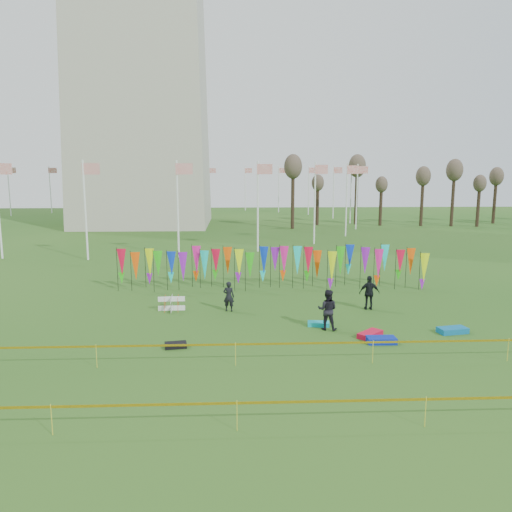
{
  "coord_description": "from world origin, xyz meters",
  "views": [
    {
      "loc": [
        -2.12,
        -20.45,
        7.06
      ],
      "look_at": [
        -0.95,
        6.0,
        2.59
      ],
      "focal_mm": 35.0,
      "sensor_mm": 36.0,
      "label": 1
    }
  ],
  "objects_px": {
    "person_right": "(369,293)",
    "kite_bag_turquoise": "(318,324)",
    "kite_bag_blue": "(381,340)",
    "kite_bag_red": "(370,334)",
    "person_left": "(229,296)",
    "kite_bag_teal": "(452,330)",
    "box_kite": "(172,304)",
    "person_mid": "(327,310)",
    "kite_bag_black": "(176,345)"
  },
  "relations": [
    {
      "from": "kite_bag_black",
      "to": "person_left",
      "type": "bearing_deg",
      "value": 68.22
    },
    {
      "from": "kite_bag_blue",
      "to": "kite_bag_red",
      "type": "height_order",
      "value": "kite_bag_blue"
    },
    {
      "from": "box_kite",
      "to": "person_mid",
      "type": "distance_m",
      "value": 8.19
    },
    {
      "from": "person_left",
      "to": "box_kite",
      "type": "bearing_deg",
      "value": 7.14
    },
    {
      "from": "person_mid",
      "to": "kite_bag_blue",
      "type": "height_order",
      "value": "person_mid"
    },
    {
      "from": "kite_bag_blue",
      "to": "kite_bag_red",
      "type": "bearing_deg",
      "value": 107.77
    },
    {
      "from": "person_mid",
      "to": "kite_bag_black",
      "type": "bearing_deg",
      "value": 34.6
    },
    {
      "from": "person_mid",
      "to": "kite_bag_red",
      "type": "relative_size",
      "value": 1.49
    },
    {
      "from": "person_left",
      "to": "kite_bag_red",
      "type": "relative_size",
      "value": 1.25
    },
    {
      "from": "kite_bag_turquoise",
      "to": "kite_bag_black",
      "type": "distance_m",
      "value": 6.81
    },
    {
      "from": "person_left",
      "to": "kite_bag_blue",
      "type": "distance_m",
      "value": 8.24
    },
    {
      "from": "box_kite",
      "to": "person_mid",
      "type": "height_order",
      "value": "person_mid"
    },
    {
      "from": "person_left",
      "to": "kite_bag_teal",
      "type": "bearing_deg",
      "value": 169.02
    },
    {
      "from": "person_left",
      "to": "kite_bag_teal",
      "type": "distance_m",
      "value": 10.74
    },
    {
      "from": "box_kite",
      "to": "person_left",
      "type": "xyz_separation_m",
      "value": [
        2.94,
        -0.18,
        0.39
      ]
    },
    {
      "from": "box_kite",
      "to": "person_left",
      "type": "relative_size",
      "value": 0.5
    },
    {
      "from": "kite_bag_blue",
      "to": "kite_bag_red",
      "type": "relative_size",
      "value": 0.96
    },
    {
      "from": "kite_bag_red",
      "to": "kite_bag_blue",
      "type": "bearing_deg",
      "value": -72.23
    },
    {
      "from": "person_right",
      "to": "kite_bag_turquoise",
      "type": "xyz_separation_m",
      "value": [
        -3.09,
        -2.67,
        -0.79
      ]
    },
    {
      "from": "person_mid",
      "to": "kite_bag_red",
      "type": "distance_m",
      "value": 2.17
    },
    {
      "from": "person_left",
      "to": "kite_bag_blue",
      "type": "relative_size",
      "value": 1.3
    },
    {
      "from": "person_left",
      "to": "kite_bag_red",
      "type": "distance_m",
      "value": 7.56
    },
    {
      "from": "kite_bag_turquoise",
      "to": "kite_bag_teal",
      "type": "xyz_separation_m",
      "value": [
        5.78,
        -1.27,
        0.02
      ]
    },
    {
      "from": "person_right",
      "to": "kite_bag_red",
      "type": "relative_size",
      "value": 1.43
    },
    {
      "from": "kite_bag_red",
      "to": "kite_bag_teal",
      "type": "relative_size",
      "value": 0.97
    },
    {
      "from": "person_mid",
      "to": "kite_bag_turquoise",
      "type": "bearing_deg",
      "value": -43.88
    },
    {
      "from": "kite_bag_blue",
      "to": "kite_bag_teal",
      "type": "height_order",
      "value": "kite_bag_blue"
    },
    {
      "from": "person_left",
      "to": "person_right",
      "type": "xyz_separation_m",
      "value": [
        7.27,
        -0.01,
        0.11
      ]
    },
    {
      "from": "kite_bag_black",
      "to": "kite_bag_blue",
      "type": "bearing_deg",
      "value": 1.11
    },
    {
      "from": "kite_bag_red",
      "to": "kite_bag_teal",
      "type": "bearing_deg",
      "value": 5.61
    },
    {
      "from": "person_mid",
      "to": "kite_bag_black",
      "type": "relative_size",
      "value": 2.12
    },
    {
      "from": "kite_bag_turquoise",
      "to": "kite_bag_blue",
      "type": "distance_m",
      "value": 3.31
    },
    {
      "from": "kite_bag_red",
      "to": "kite_bag_teal",
      "type": "xyz_separation_m",
      "value": [
        3.8,
        0.37,
        0.01
      ]
    },
    {
      "from": "box_kite",
      "to": "kite_bag_teal",
      "type": "bearing_deg",
      "value": -17.81
    },
    {
      "from": "person_mid",
      "to": "kite_bag_black",
      "type": "distance_m",
      "value": 6.96
    },
    {
      "from": "kite_bag_black",
      "to": "kite_bag_teal",
      "type": "distance_m",
      "value": 12.15
    },
    {
      "from": "kite_bag_teal",
      "to": "person_left",
      "type": "bearing_deg",
      "value": 158.32
    },
    {
      "from": "kite_bag_teal",
      "to": "kite_bag_blue",
      "type": "bearing_deg",
      "value": -161.8
    },
    {
      "from": "person_mid",
      "to": "person_left",
      "type": "bearing_deg",
      "value": -18.56
    },
    {
      "from": "box_kite",
      "to": "kite_bag_red",
      "type": "bearing_deg",
      "value": -26.4
    },
    {
      "from": "box_kite",
      "to": "kite_bag_blue",
      "type": "bearing_deg",
      "value": -29.59
    },
    {
      "from": "kite_bag_red",
      "to": "kite_bag_teal",
      "type": "distance_m",
      "value": 3.82
    },
    {
      "from": "person_right",
      "to": "kite_bag_red",
      "type": "height_order",
      "value": "person_right"
    },
    {
      "from": "box_kite",
      "to": "person_left",
      "type": "distance_m",
      "value": 2.97
    },
    {
      "from": "kite_bag_turquoise",
      "to": "kite_bag_black",
      "type": "height_order",
      "value": "kite_bag_black"
    },
    {
      "from": "person_mid",
      "to": "person_right",
      "type": "xyz_separation_m",
      "value": [
        2.79,
        3.22,
        -0.04
      ]
    },
    {
      "from": "person_right",
      "to": "kite_bag_red",
      "type": "distance_m",
      "value": 4.53
    },
    {
      "from": "person_mid",
      "to": "person_right",
      "type": "height_order",
      "value": "person_mid"
    },
    {
      "from": "person_mid",
      "to": "kite_bag_turquoise",
      "type": "height_order",
      "value": "person_mid"
    },
    {
      "from": "person_mid",
      "to": "kite_bag_black",
      "type": "xyz_separation_m",
      "value": [
        -6.6,
        -2.06,
        -0.83
      ]
    }
  ]
}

